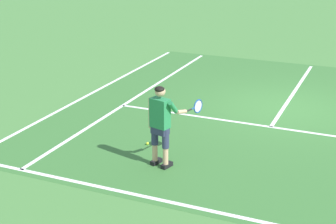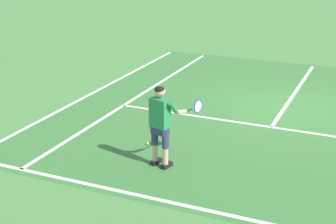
% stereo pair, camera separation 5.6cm
% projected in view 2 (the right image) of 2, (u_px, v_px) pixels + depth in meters
% --- Properties ---
extents(ground_plane, '(80.00, 80.00, 0.00)m').
position_uv_depth(ground_plane, '(285.00, 108.00, 13.95)').
color(ground_plane, '#477F3D').
extents(court_inner_surface, '(10.98, 11.16, 0.00)m').
position_uv_depth(court_inner_surface, '(280.00, 114.00, 13.46)').
color(court_inner_surface, '#387033').
rests_on(court_inner_surface, ground).
extents(line_baseline, '(10.98, 0.10, 0.01)m').
position_uv_depth(line_baseline, '(214.00, 212.00, 8.82)').
color(line_baseline, white).
rests_on(line_baseline, ground).
extents(line_service, '(8.23, 0.10, 0.01)m').
position_uv_depth(line_service, '(271.00, 127.00, 12.58)').
color(line_service, white).
rests_on(line_service, ground).
extents(line_centre_service, '(0.10, 6.40, 0.01)m').
position_uv_depth(line_centre_service, '(296.00, 91.00, 15.34)').
color(line_centre_service, white).
rests_on(line_centre_service, ground).
extents(line_singles_left, '(0.10, 10.76, 0.01)m').
position_uv_depth(line_singles_left, '(140.00, 95.00, 15.01)').
color(line_singles_left, white).
rests_on(line_singles_left, ground).
extents(line_doubles_left, '(0.10, 10.76, 0.01)m').
position_uv_depth(line_doubles_left, '(100.00, 89.00, 15.53)').
color(line_doubles_left, white).
rests_on(line_doubles_left, ground).
extents(tennis_player, '(0.86, 1.05, 1.71)m').
position_uv_depth(tennis_player, '(161.00, 121.00, 10.21)').
color(tennis_player, black).
rests_on(tennis_player, ground).
extents(tennis_ball_near_feet, '(0.07, 0.07, 0.07)m').
position_uv_depth(tennis_ball_near_feet, '(148.00, 143.00, 11.55)').
color(tennis_ball_near_feet, '#CCE02D').
rests_on(tennis_ball_near_feet, ground).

